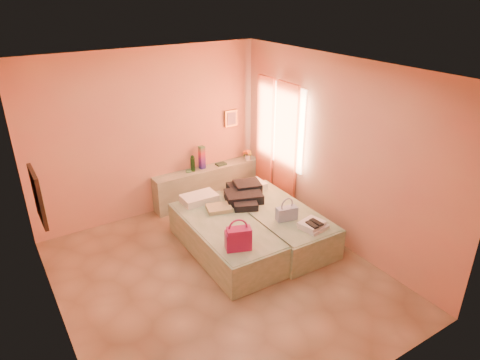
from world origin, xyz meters
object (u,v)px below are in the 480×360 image
object	(u,v)px
magenta_handbag	(238,238)
headboard_ledge	(208,184)
bed_left	(225,238)
green_book	(221,164)
towel_stack	(314,225)
water_bottle	(193,164)
bed_right	(277,223)
blue_handbag	(287,213)
flower_vase	(248,154)

from	to	relation	value
magenta_handbag	headboard_ledge	bearing A→B (deg)	91.63
magenta_handbag	bed_left	bearing A→B (deg)	94.90
green_book	towel_stack	distance (m)	2.43
water_bottle	towel_stack	distance (m)	2.54
headboard_ledge	bed_left	size ratio (longest dim) A/B	1.02
bed_right	blue_handbag	bearing A→B (deg)	-102.24
headboard_ledge	bed_right	world-z (taller)	headboard_ledge
magenta_handbag	towel_stack	size ratio (longest dim) A/B	0.95
green_book	flower_vase	size ratio (longest dim) A/B	0.79
headboard_ledge	bed_right	bearing A→B (deg)	-80.07
flower_vase	blue_handbag	world-z (taller)	flower_vase
blue_handbag	headboard_ledge	bearing A→B (deg)	108.10
magenta_handbag	green_book	bearing A→B (deg)	85.59
water_bottle	towel_stack	size ratio (longest dim) A/B	0.80
headboard_ledge	green_book	xyz separation A→B (m)	(0.28, -0.01, 0.34)
bed_left	bed_right	size ratio (longest dim) A/B	1.00
bed_left	towel_stack	size ratio (longest dim) A/B	5.71
green_book	magenta_handbag	distance (m)	2.51
water_bottle	flower_vase	world-z (taller)	water_bottle
headboard_ledge	towel_stack	xyz separation A→B (m)	(0.39, -2.43, 0.23)
bed_right	water_bottle	bearing A→B (deg)	110.13
bed_right	headboard_ledge	bearing A→B (deg)	101.14
headboard_ledge	magenta_handbag	distance (m)	2.44
green_book	flower_vase	bearing A→B (deg)	-6.01
bed_left	blue_handbag	distance (m)	0.98
bed_right	towel_stack	size ratio (longest dim) A/B	5.71
bed_left	green_book	size ratio (longest dim) A/B	10.95
magenta_handbag	towel_stack	distance (m)	1.19
flower_vase	towel_stack	bearing A→B (deg)	-100.43
bed_left	magenta_handbag	world-z (taller)	magenta_handbag
magenta_handbag	water_bottle	bearing A→B (deg)	98.32
bed_left	blue_handbag	xyz separation A→B (m)	(0.82, -0.39, 0.35)
bed_left	headboard_ledge	bearing A→B (deg)	70.95
green_book	bed_left	bearing A→B (deg)	-120.17
magenta_handbag	blue_handbag	size ratio (longest dim) A/B	1.08
magenta_handbag	towel_stack	bearing A→B (deg)	13.51
water_bottle	magenta_handbag	xyz separation A→B (m)	(-0.50, -2.29, -0.13)
headboard_ledge	magenta_handbag	size ratio (longest dim) A/B	6.14
water_bottle	flower_vase	xyz separation A→B (m)	(1.12, -0.06, -0.02)
headboard_ledge	magenta_handbag	bearing A→B (deg)	-108.99
bed_left	towel_stack	world-z (taller)	towel_stack
bed_left	magenta_handbag	size ratio (longest dim) A/B	5.99
headboard_ledge	bed_left	xyz separation A→B (m)	(-0.60, -1.63, -0.08)
headboard_ledge	bed_left	bearing A→B (deg)	-110.25
water_bottle	blue_handbag	xyz separation A→B (m)	(0.51, -2.03, -0.19)
headboard_ledge	blue_handbag	world-z (taller)	blue_handbag
bed_left	water_bottle	bearing A→B (deg)	80.29
magenta_handbag	blue_handbag	xyz separation A→B (m)	(1.01, 0.26, -0.06)
blue_handbag	bed_left	bearing A→B (deg)	166.44
headboard_ledge	magenta_handbag	world-z (taller)	magenta_handbag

